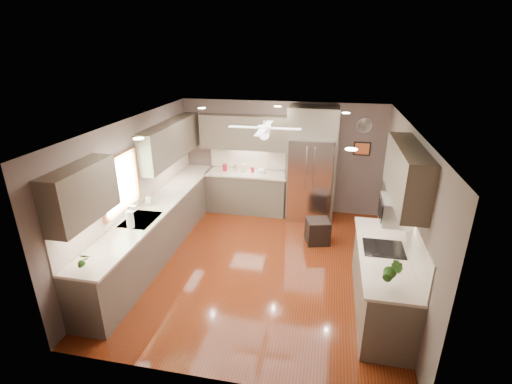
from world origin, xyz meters
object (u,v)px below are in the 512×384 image
(paper_towel, at_px, (130,219))
(potted_plant_left, at_px, (82,260))
(potted_plant_right, at_px, (393,272))
(canister_a, at_px, (225,167))
(refrigerator, at_px, (311,166))
(soap_bottle, at_px, (149,199))
(canister_b, at_px, (236,168))
(microwave, at_px, (396,210))
(canister_c, at_px, (243,168))
(canister_d, at_px, (253,170))
(stool, at_px, (317,231))
(bowl, at_px, (262,172))

(paper_towel, bearing_deg, potted_plant_left, -90.41)
(potted_plant_left, bearing_deg, potted_plant_right, 6.62)
(canister_a, xyz_separation_m, refrigerator, (1.94, -0.05, 0.17))
(soap_bottle, distance_m, refrigerator, 3.45)
(canister_b, distance_m, paper_towel, 3.19)
(microwave, bearing_deg, potted_plant_left, -159.89)
(canister_b, bearing_deg, potted_plant_left, -102.53)
(canister_c, height_order, canister_d, canister_c)
(canister_c, height_order, potted_plant_left, potted_plant_left)
(canister_c, height_order, stool, canister_c)
(bowl, bearing_deg, canister_d, 168.93)
(potted_plant_left, distance_m, refrigerator, 4.93)
(soap_bottle, bearing_deg, refrigerator, 36.83)
(potted_plant_left, height_order, potted_plant_right, potted_plant_right)
(canister_c, height_order, refrigerator, refrigerator)
(soap_bottle, height_order, stool, soap_bottle)
(canister_a, relative_size, stool, 0.31)
(canister_d, height_order, stool, canister_d)
(soap_bottle, bearing_deg, stool, 16.97)
(canister_a, relative_size, potted_plant_right, 0.47)
(potted_plant_right, distance_m, microwave, 1.08)
(refrigerator, height_order, microwave, refrigerator)
(potted_plant_right, relative_size, stool, 0.67)
(soap_bottle, height_order, paper_towel, paper_towel)
(potted_plant_left, bearing_deg, bowl, 69.56)
(paper_towel, bearing_deg, refrigerator, 48.32)
(bowl, bearing_deg, soap_bottle, -128.69)
(soap_bottle, bearing_deg, canister_a, 68.88)
(stool, height_order, paper_towel, paper_towel)
(potted_plant_right, xyz_separation_m, refrigerator, (-1.20, 3.72, 0.07))
(bowl, bearing_deg, canister_b, 174.50)
(canister_b, bearing_deg, stool, -32.48)
(canister_d, distance_m, paper_towel, 3.31)
(canister_d, xyz_separation_m, bowl, (0.22, -0.04, -0.04))
(canister_c, relative_size, potted_plant_right, 0.44)
(potted_plant_left, xyz_separation_m, microwave, (3.97, 1.45, 0.40))
(refrigerator, distance_m, microwave, 3.03)
(bowl, relative_size, refrigerator, 0.08)
(canister_a, xyz_separation_m, potted_plant_right, (3.14, -3.77, 0.10))
(canister_b, bearing_deg, refrigerator, -3.02)
(canister_c, relative_size, soap_bottle, 0.78)
(stool, bearing_deg, refrigerator, 102.21)
(canister_d, distance_m, soap_bottle, 2.59)
(stool, relative_size, paper_towel, 1.81)
(canister_a, xyz_separation_m, bowl, (0.86, -0.02, -0.06))
(soap_bottle, relative_size, stool, 0.38)
(canister_c, xyz_separation_m, stool, (1.78, -1.24, -0.79))
(potted_plant_left, xyz_separation_m, bowl, (1.56, 4.19, -0.12))
(soap_bottle, bearing_deg, bowl, 51.31)
(soap_bottle, bearing_deg, canister_b, 63.76)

